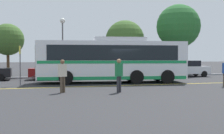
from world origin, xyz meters
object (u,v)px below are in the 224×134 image
at_px(transit_bus, 112,59).
at_px(tree_3, 8,40).
at_px(bus_stop_sign, 20,60).
at_px(tree_2, 125,40).
at_px(parked_car_2, 135,70).
at_px(parked_car_1, 56,71).
at_px(pedestrian_0, 63,74).
at_px(pedestrian_2, 119,73).
at_px(parked_car_3, 189,69).
at_px(tree_0, 178,26).
at_px(street_lamp, 63,33).

distance_m(transit_bus, tree_3, 12.44).
relative_size(bus_stop_sign, tree_2, 0.46).
xyz_separation_m(parked_car_2, tree_2, (0.44, 4.47, 3.14)).
bearing_deg(tree_3, bus_stop_sign, -78.48).
distance_m(parked_car_2, bus_stop_sign, 10.67).
height_order(parked_car_1, pedestrian_0, pedestrian_0).
bearing_deg(tree_2, tree_3, 177.12).
bearing_deg(tree_2, parked_car_2, -95.65).
height_order(pedestrian_2, bus_stop_sign, bus_stop_sign).
height_order(transit_bus, pedestrian_2, transit_bus).
bearing_deg(pedestrian_2, tree_2, -142.86).
xyz_separation_m(pedestrian_2, bus_stop_sign, (-5.47, 5.25, 0.68)).
xyz_separation_m(transit_bus, parked_car_3, (9.18, 4.40, -0.96)).
relative_size(transit_bus, bus_stop_sign, 4.16).
distance_m(transit_bus, parked_car_3, 10.22).
bearing_deg(tree_3, parked_car_3, -14.41).
relative_size(parked_car_1, parked_car_2, 0.96).
distance_m(bus_stop_sign, tree_0, 18.28).
bearing_deg(tree_0, tree_2, 171.09).
distance_m(pedestrian_0, pedestrian_2, 3.03).
distance_m(parked_car_1, parked_car_2, 7.16).
xyz_separation_m(parked_car_1, tree_3, (-4.51, 4.77, 2.95)).
xyz_separation_m(tree_0, tree_2, (-5.95, 0.93, -1.56)).
distance_m(parked_car_1, tree_2, 9.20).
distance_m(pedestrian_0, bus_stop_sign, 5.28).
xyz_separation_m(parked_car_2, pedestrian_2, (-4.30, -9.40, 0.32)).
relative_size(parked_car_1, bus_stop_sign, 1.71).
height_order(parked_car_1, parked_car_2, parked_car_1).
relative_size(parked_car_3, tree_3, 0.76).
distance_m(tree_2, tree_3, 12.11).
xyz_separation_m(parked_car_1, parked_car_2, (7.15, -0.31, -0.04)).
distance_m(parked_car_1, tree_0, 14.68).
height_order(transit_bus, parked_car_3, transit_bus).
relative_size(parked_car_3, pedestrian_2, 2.24).
bearing_deg(pedestrian_0, tree_2, -152.34).
bearing_deg(parked_car_1, tree_3, -133.55).
xyz_separation_m(parked_car_1, bus_stop_sign, (-2.62, -4.46, 0.96)).
relative_size(tree_0, tree_2, 1.31).
bearing_deg(parked_car_3, tree_3, 78.87).
height_order(pedestrian_2, tree_2, tree_2).
distance_m(parked_car_1, parked_car_3, 13.12).
distance_m(pedestrian_0, tree_2, 15.56).
bearing_deg(bus_stop_sign, pedestrian_2, -125.98).
distance_m(tree_0, tree_3, 18.19).
height_order(pedestrian_2, tree_3, tree_3).
distance_m(pedestrian_0, street_lamp, 12.75).
relative_size(street_lamp, tree_0, 0.74).
height_order(parked_car_2, tree_3, tree_3).
height_order(transit_bus, street_lamp, street_lamp).
height_order(parked_car_1, tree_2, tree_2).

